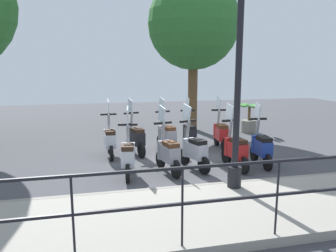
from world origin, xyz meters
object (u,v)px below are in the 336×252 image
object	(u,v)px
potted_palm	(249,120)
scooter_near_4	(128,155)
scooter_near_1	(235,149)
scooter_near_3	(168,153)
scooter_near_2	(194,150)
scooter_far_2	(167,135)
scooter_far_0	(221,133)
scooter_far_4	(110,139)
lamp_post_near	(238,84)
tree_distant	(194,24)
scooter_far_3	(135,137)
scooter_near_0	(261,147)
scooter_far_1	(189,134)

from	to	relation	value
potted_palm	scooter_near_4	bearing A→B (deg)	128.72
scooter_near_1	scooter_near_3	distance (m)	1.64
scooter_near_2	scooter_far_2	bearing A→B (deg)	-8.82
scooter_far_0	scooter_far_4	xyz separation A→B (m)	(-0.12, 3.24, 0.00)
potted_palm	scooter_near_2	size ratio (longest dim) A/B	0.69
lamp_post_near	scooter_near_3	size ratio (longest dim) A/B	2.89
tree_distant	scooter_far_3	distance (m)	5.32
lamp_post_near	tree_distant	xyz separation A→B (m)	(6.41, -1.14, 1.82)
scooter_far_2	scooter_far_4	bearing A→B (deg)	84.22
scooter_near_2	scooter_far_4	distance (m)	2.45
lamp_post_near	scooter_near_0	bearing A→B (deg)	-42.19
scooter_far_0	scooter_far_2	xyz separation A→B (m)	(0.07, 1.62, 0.00)
scooter_near_4	scooter_far_3	world-z (taller)	same
potted_palm	scooter_near_0	distance (m)	4.19
tree_distant	scooter_near_0	world-z (taller)	tree_distant
scooter_far_0	scooter_far_2	distance (m)	1.62
tree_distant	scooter_near_1	bearing A→B (deg)	174.69
lamp_post_near	scooter_far_3	world-z (taller)	lamp_post_near
potted_palm	scooter_near_2	xyz separation A→B (m)	(-3.77, 3.32, 0.04)
lamp_post_near	potted_palm	world-z (taller)	lamp_post_near
lamp_post_near	scooter_near_1	distance (m)	2.31
scooter_near_3	scooter_far_4	xyz separation A→B (m)	(1.68, 1.22, 0.00)
scooter_near_1	scooter_far_0	size ratio (longest dim) A/B	1.00
scooter_far_4	scooter_far_1	bearing A→B (deg)	-85.10
scooter_near_3	scooter_far_3	xyz separation A→B (m)	(1.79, 0.52, 0.00)
scooter_near_1	scooter_far_3	size ratio (longest dim) A/B	1.00
lamp_post_near	scooter_far_0	world-z (taller)	lamp_post_near
scooter_far_4	scooter_near_1	bearing A→B (deg)	-122.36
scooter_near_2	scooter_near_3	distance (m)	0.67
lamp_post_near	scooter_near_3	xyz separation A→B (m)	(1.54, 0.95, -1.64)
lamp_post_near	scooter_near_4	bearing A→B (deg)	51.35
lamp_post_near	scooter_far_3	bearing A→B (deg)	23.77
potted_palm	scooter_far_2	bearing A→B (deg)	119.29
scooter_far_3	scooter_far_2	bearing A→B (deg)	-99.78
scooter_near_2	scooter_far_1	xyz separation A→B (m)	(1.81, -0.43, 0.00)
scooter_near_2	scooter_far_3	size ratio (longest dim) A/B	1.00
scooter_far_1	tree_distant	bearing A→B (deg)	-13.30
scooter_far_0	scooter_far_4	bearing A→B (deg)	98.67
scooter_near_3	scooter_far_2	size ratio (longest dim) A/B	1.00
scooter_far_4	scooter_near_4	bearing A→B (deg)	-171.05
scooter_near_0	scooter_far_4	world-z (taller)	same
tree_distant	scooter_far_2	bearing A→B (deg)	150.48
scooter_near_0	scooter_near_3	xyz separation A→B (m)	(-0.02, 2.36, 0.00)
potted_palm	scooter_far_2	xyz separation A→B (m)	(-2.01, 3.58, 0.04)
scooter_far_4	tree_distant	bearing A→B (deg)	-47.11
scooter_near_1	scooter_far_1	bearing A→B (deg)	10.49
scooter_near_1	scooter_near_2	distance (m)	0.99
scooter_far_4	scooter_near_2	bearing A→B (deg)	-130.79
lamp_post_near	scooter_far_4	size ratio (longest dim) A/B	2.89
tree_distant	scooter_near_3	size ratio (longest dim) A/B	3.68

